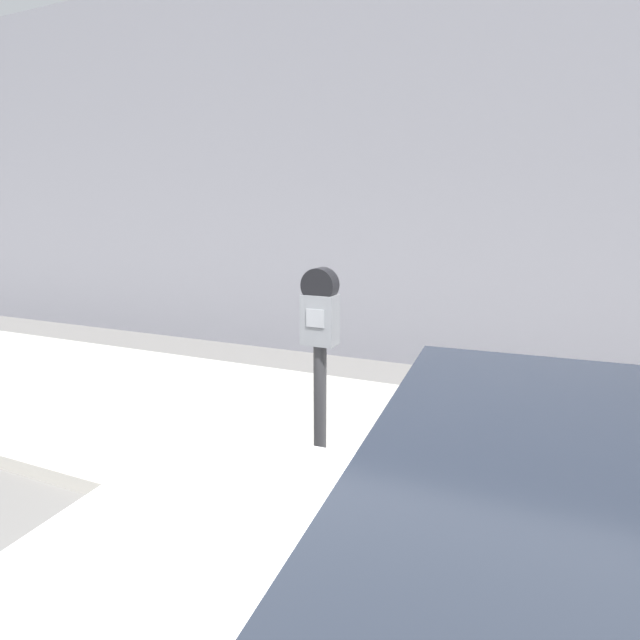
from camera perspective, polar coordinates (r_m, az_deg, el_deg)
The scene contains 3 objects.
sidewalk at distance 4.15m, azimuth 12.53°, elevation -15.07°, with size 24.00×2.80×0.11m.
building_facade at distance 6.43m, azimuth 18.49°, elevation 17.04°, with size 24.00×0.30×5.12m.
parking_meter at distance 2.88m, azimuth -0.00°, elevation -3.95°, with size 0.20×0.14×1.52m.
Camera 1 is at (0.63, -1.45, 1.93)m, focal length 28.00 mm.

